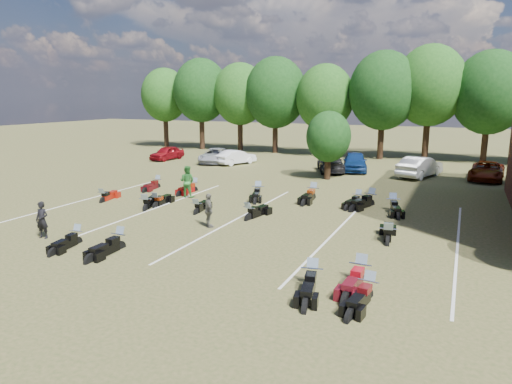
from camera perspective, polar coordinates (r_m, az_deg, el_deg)
The scene contains 32 objects.
ground at distance 18.79m, azimuth 1.74°, elevation -6.52°, with size 160.00×160.00×0.00m, color brown.
car_0 at distance 44.27m, azimuth -11.07°, elevation 4.81°, with size 1.53×3.79×1.29m, color maroon.
car_1 at distance 40.60m, azimuth -2.50°, elevation 4.38°, with size 1.35×3.88×1.28m, color white.
car_2 at distance 41.62m, azimuth -5.14°, elevation 4.55°, with size 2.17×4.71×1.31m, color #999AA1.
car_3 at distance 36.86m, azimuth 9.32°, elevation 3.53°, with size 1.89×4.64×1.35m, color black.
car_4 at distance 37.64m, azimuth 12.26°, elevation 3.74°, with size 1.82×4.53×1.54m, color navy.
car_5 at distance 36.14m, azimuth 19.79°, elevation 2.98°, with size 1.65×4.73×1.56m, color beige.
car_6 at distance 36.81m, azimuth 26.88°, elevation 2.36°, with size 2.19×4.75×1.32m, color #5F1705.
person_black at distance 21.35m, azimuth -25.17°, elevation -3.19°, with size 0.58×0.38×1.59m, color black.
person_green at distance 27.48m, azimuth -8.60°, elevation 1.31°, with size 0.93×0.72×1.90m, color #286C28.
person_grey at distance 21.01m, azimuth -5.92°, elevation -2.32°, with size 0.94×0.39×1.60m, color #58564B.
motorcycle_1 at distance 20.20m, azimuth -21.45°, elevation -6.04°, with size 0.64×2.00×1.12m, color black, non-canonical shape.
motorcycle_3 at distance 18.99m, azimuth -16.69°, elevation -6.83°, with size 0.71×2.23×1.24m, color black, non-canonical shape.
motorcycle_4 at distance 14.89m, azimuth 6.97°, elevation -11.68°, with size 0.73×2.28×1.27m, color black, non-canonical shape.
motorcycle_5 at distance 14.37m, azimuth 13.81°, elevation -12.86°, with size 0.68×2.12×1.18m, color black, non-canonical shape.
motorcycle_6 at distance 15.45m, azimuth 12.83°, elevation -11.00°, with size 0.75×2.36×1.31m, color #4C0A13, non-canonical shape.
motorcycle_7 at distance 27.46m, azimuth -18.58°, elevation -1.22°, with size 0.65×2.03×1.13m, color maroon, non-canonical shape.
motorcycle_8 at distance 25.49m, azimuth -12.37°, elevation -1.85°, with size 0.67×2.09×1.17m, color black, non-canonical shape.
motorcycle_9 at distance 24.93m, azimuth -13.62°, elevation -2.22°, with size 0.71×2.24×1.25m, color black, non-canonical shape.
motorcycle_10 at distance 23.71m, azimuth -7.44°, elevation -2.71°, with size 0.64×2.01×1.12m, color black, non-canonical shape.
motorcycle_11 at distance 22.37m, azimuth -0.89°, elevation -3.49°, with size 0.71×2.22×1.24m, color black, non-canonical shape.
motorcycle_12 at distance 19.55m, azimuth 16.10°, elevation -6.25°, with size 0.75×2.34×1.30m, color black, non-canonical shape.
motorcycle_14 at distance 30.83m, azimuth -12.22°, elevation 0.52°, with size 0.67×2.09×1.17m, color #3D080D, non-canonical shape.
motorcycle_15 at distance 29.28m, azimuth -7.72°, elevation 0.09°, with size 0.69×2.15×1.20m, color maroon, non-canonical shape.
motorcycle_16 at distance 27.38m, azimuth 0.25°, elevation -0.63°, with size 0.76×2.37×1.32m, color black, non-canonical shape.
motorcycle_17 at distance 27.04m, azimuth 7.11°, elevation -0.88°, with size 0.78×2.46×1.37m, color black, non-canonical shape.
motorcycle_18 at distance 26.09m, azimuth 12.57°, elevation -1.55°, with size 0.67×2.11×1.18m, color black, non-canonical shape.
motorcycle_19 at distance 25.17m, azimuth 16.69°, elevation -2.25°, with size 0.75×2.34×1.30m, color black, non-canonical shape.
motorcycle_20 at distance 26.00m, azimuth 14.08°, elevation -1.67°, with size 0.78×2.45×1.37m, color black, non-canonical shape.
tree_line at distance 46.12m, azimuth 15.06°, elevation 11.96°, with size 56.00×6.00×9.79m.
young_tree_midfield at distance 33.28m, azimuth 9.05°, elevation 6.85°, with size 3.20×3.20×4.70m.
parking_lines at distance 22.60m, azimuth -2.32°, elevation -3.32°, with size 20.10×14.00×0.01m.
Camera 1 is at (6.90, -16.44, 5.93)m, focal length 32.00 mm.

